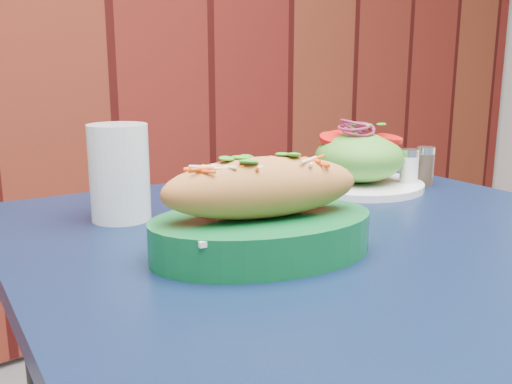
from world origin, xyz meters
TOP-DOWN VIEW (x-y plane):
  - cafe_table at (-0.29, 1.64)m, footprint 0.89×0.89m
  - banh_mi_basket at (-0.42, 1.63)m, footprint 0.30×0.24m
  - salad_plate at (-0.07, 1.81)m, footprint 0.22×0.22m
  - water_glass at (-0.48, 1.87)m, footprint 0.08×0.08m
  - salt_shaker at (-0.00, 1.75)m, footprint 0.03×0.03m
  - pepper_shaker at (0.04, 1.75)m, footprint 0.03×0.03m

SIDE VIEW (x-z plane):
  - cafe_table at x=-0.29m, z-range 0.29..1.04m
  - salt_shaker at x=0.00m, z-range 0.75..0.82m
  - pepper_shaker at x=0.04m, z-range 0.75..0.82m
  - salad_plate at x=-0.07m, z-range 0.74..0.86m
  - banh_mi_basket at x=-0.42m, z-range 0.74..0.86m
  - water_glass at x=-0.48m, z-range 0.75..0.88m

